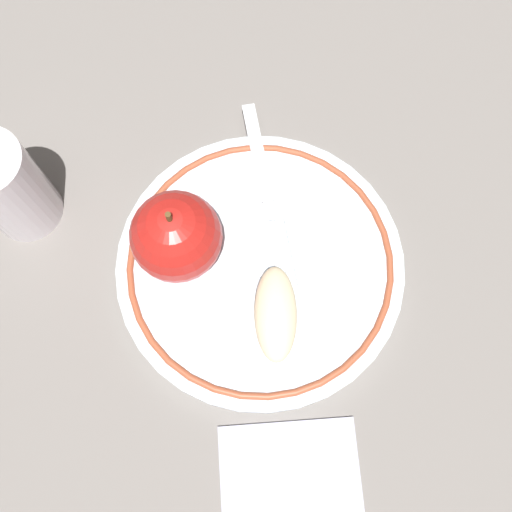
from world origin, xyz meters
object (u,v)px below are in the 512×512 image
at_px(fork, 265,187).
at_px(apple_slice_front, 272,314).
at_px(plate, 256,266).
at_px(apple_red_whole, 176,237).
at_px(drinking_glass, 8,188).

bearing_deg(fork, apple_slice_front, -7.64).
xyz_separation_m(plate, apple_red_whole, (0.03, 0.06, 0.05)).
xyz_separation_m(fork, drinking_glass, (0.04, 0.21, 0.03)).
height_order(apple_slice_front, drinking_glass, drinking_glass).
relative_size(plate, apple_red_whole, 2.97).
distance_m(apple_red_whole, fork, 0.10).
bearing_deg(apple_red_whole, apple_slice_front, -141.43).
distance_m(plate, drinking_glass, 0.22).
bearing_deg(drinking_glass, fork, -100.41).
bearing_deg(apple_red_whole, plate, -113.91).
height_order(plate, apple_slice_front, apple_slice_front).
distance_m(apple_slice_front, drinking_glass, 0.24).
relative_size(apple_red_whole, apple_slice_front, 1.06).
distance_m(apple_slice_front, fork, 0.12).
xyz_separation_m(apple_red_whole, fork, (0.04, -0.08, -0.04)).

